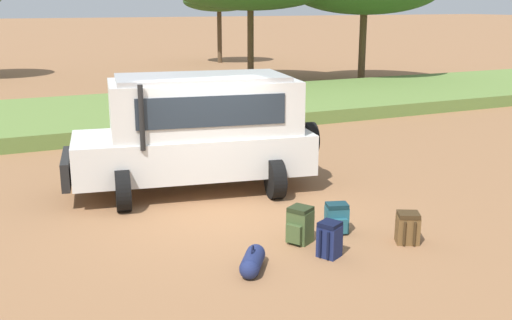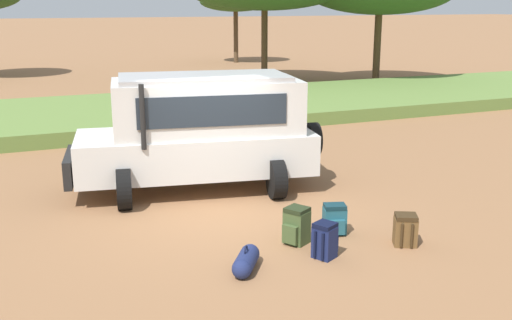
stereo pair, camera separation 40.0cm
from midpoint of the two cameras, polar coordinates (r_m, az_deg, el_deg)
The scene contains 9 objects.
ground_plane at distance 11.45m, azimuth -4.34°, elevation -5.09°, with size 320.00×320.00×0.00m, color #936642.
grass_bank at distance 20.89m, azimuth -14.15°, elevation 4.22°, with size 120.00×7.00×0.44m.
safari_vehicle at distance 12.61m, azimuth -6.46°, elevation 2.84°, with size 5.47×3.28×2.44m.
backpack_beside_front_wheel at distance 9.51m, azimuth 5.84°, elevation -7.55°, with size 0.46×0.42×0.58m.
backpack_cluster_center at distance 9.99m, azimuth 3.05°, elevation -6.24°, with size 0.50×0.47×0.62m.
backpack_near_rear_wheel at distance 10.25m, azimuth 13.15°, elevation -6.32°, with size 0.46×0.49×0.53m.
backpack_outermost at distance 10.48m, azimuth 6.62°, elevation -5.57°, with size 0.44×0.43×0.53m.
duffel_bag_low_black_case at distance 9.04m, azimuth -1.61°, elevation -9.61°, with size 0.61×0.76×0.40m.
acacia_tree_far_right at distance 40.54m, azimuth -3.83°, elevation 14.80°, with size 4.75×4.25×4.62m.
Camera 1 is at (-3.89, -10.03, 3.87)m, focal length 42.00 mm.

